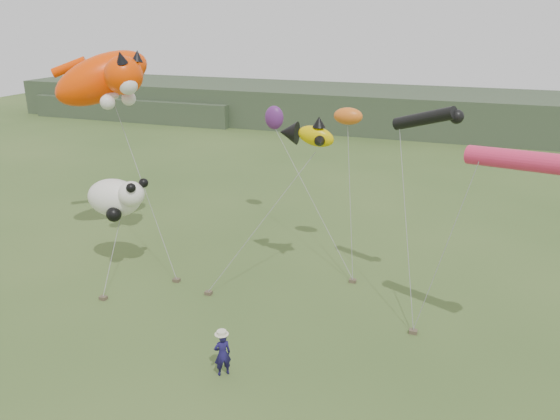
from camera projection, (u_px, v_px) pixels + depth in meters
The scene contains 9 objects.
ground at pixel (214, 366), 18.87m from camera, with size 120.00×120.00×0.00m, color #385123.
headland at pixel (372, 110), 58.82m from camera, with size 90.00×13.00×4.00m.
festival_attendant at pixel (222, 354), 18.17m from camera, with size 0.58×0.38×1.59m, color #181348.
sandbag_anchors at pixel (248, 295), 23.47m from camera, with size 13.07×5.43×0.15m.
cat_kite at pixel (106, 78), 25.95m from camera, with size 6.22×5.02×3.61m.
fish_kite at pixel (306, 134), 22.95m from camera, with size 2.60×1.73×1.40m.
tube_kites at pixel (493, 145), 18.34m from camera, with size 6.56×5.09×1.66m.
panda_kite at pixel (117, 198), 25.07m from camera, with size 3.10×2.01×1.93m.
misc_kites at pixel (304, 117), 27.74m from camera, with size 6.26×4.70×2.06m.
Camera 1 is at (7.58, -14.24, 11.41)m, focal length 35.00 mm.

